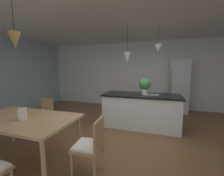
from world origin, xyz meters
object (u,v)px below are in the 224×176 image
object	(u,v)px
kitchen_island	(141,110)
refrigerator	(178,86)
vase_on_dining_table	(23,114)
chair_kitchen_end	(91,145)
chair_far_left	(43,115)
dining_table	(22,121)
potted_plant_on_island	(145,85)

from	to	relation	value
kitchen_island	refrigerator	distance (m)	2.24
refrigerator	vase_on_dining_table	size ratio (longest dim) A/B	10.21
chair_kitchen_end	vase_on_dining_table	xyz separation A→B (m)	(-1.18, -0.07, 0.37)
chair_far_left	kitchen_island	size ratio (longest dim) A/B	0.43
chair_kitchen_end	chair_far_left	bearing A→B (deg)	152.34
refrigerator	vase_on_dining_table	distance (m)	4.91
dining_table	refrigerator	distance (m)	4.92
dining_table	chair_far_left	size ratio (longest dim) A/B	2.10
chair_kitchen_end	vase_on_dining_table	bearing A→B (deg)	-176.51
chair_far_left	chair_kitchen_end	world-z (taller)	same
vase_on_dining_table	dining_table	bearing A→B (deg)	146.40
refrigerator	vase_on_dining_table	world-z (taller)	refrigerator
dining_table	kitchen_island	distance (m)	2.76
vase_on_dining_table	potted_plant_on_island	bearing A→B (deg)	51.07
chair_kitchen_end	vase_on_dining_table	distance (m)	1.24
chair_kitchen_end	potted_plant_on_island	world-z (taller)	potted_plant_on_island
dining_table	kitchen_island	bearing A→B (deg)	50.00
dining_table	chair_kitchen_end	xyz separation A→B (m)	(1.28, 0.00, -0.21)
dining_table	potted_plant_on_island	bearing A→B (deg)	48.54
kitchen_island	refrigerator	xyz separation A→B (m)	(1.15, 1.85, 0.51)
dining_table	vase_on_dining_table	size ratio (longest dim) A/B	9.59
dining_table	vase_on_dining_table	bearing A→B (deg)	-33.60
chair_far_left	dining_table	bearing A→B (deg)	-65.43
chair_far_left	kitchen_island	bearing A→B (deg)	29.29
potted_plant_on_island	chair_far_left	bearing A→B (deg)	-151.73
kitchen_island	vase_on_dining_table	xyz separation A→B (m)	(-1.66, -2.18, 0.39)
dining_table	chair_kitchen_end	world-z (taller)	chair_kitchen_end
kitchen_island	vase_on_dining_table	world-z (taller)	vase_on_dining_table
chair_kitchen_end	refrigerator	size ratio (longest dim) A/B	0.45
refrigerator	vase_on_dining_table	bearing A→B (deg)	-124.96
chair_far_left	vase_on_dining_table	xyz separation A→B (m)	(0.51, -0.96, 0.37)
chair_kitchen_end	potted_plant_on_island	bearing A→B (deg)	74.61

